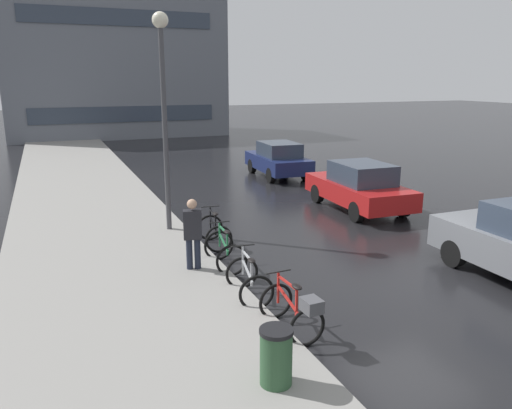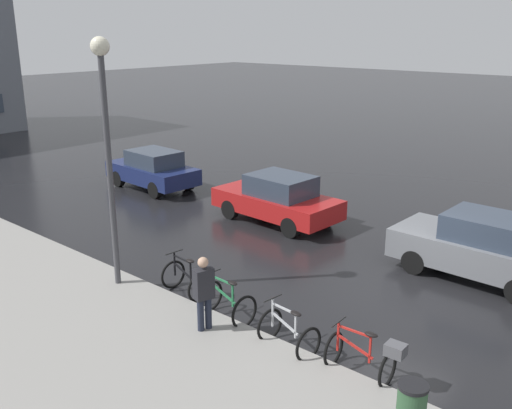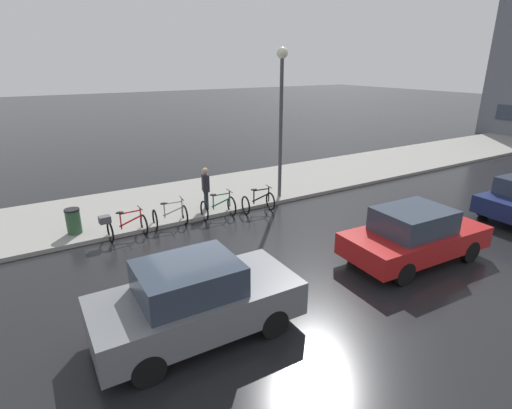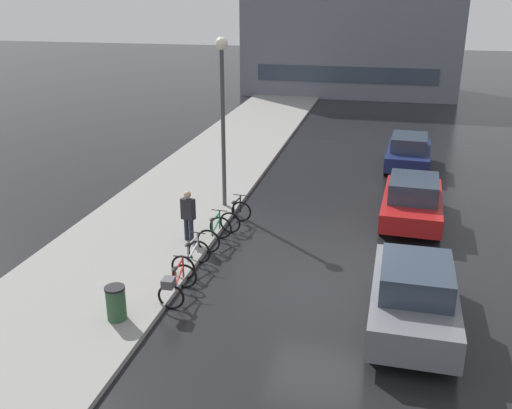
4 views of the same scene
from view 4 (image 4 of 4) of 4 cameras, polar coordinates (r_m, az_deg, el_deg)
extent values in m
plane|color=black|center=(14.93, 6.32, -9.03)|extent=(140.00, 140.00, 0.00)
cube|color=gray|center=(25.16, -4.47, 3.67)|extent=(4.80, 60.00, 0.14)
torus|color=black|center=(15.16, -7.16, -7.11)|extent=(0.69, 0.09, 0.68)
torus|color=black|center=(14.25, -8.49, -9.10)|extent=(0.69, 0.09, 0.68)
cube|color=red|center=(14.41, -8.09, -7.48)|extent=(0.04, 0.04, 0.55)
cube|color=red|center=(14.96, -7.31, -6.26)|extent=(0.04, 0.04, 0.58)
cube|color=red|center=(14.58, -7.74, -6.01)|extent=(0.07, 0.66, 0.04)
cube|color=red|center=(14.69, -7.71, -7.13)|extent=(0.07, 0.75, 0.27)
ellipsoid|color=black|center=(14.28, -8.15, -6.40)|extent=(0.15, 0.27, 0.07)
cylinder|color=black|center=(14.82, -7.36, -5.19)|extent=(0.50, 0.05, 0.03)
cube|color=#4C4C51|center=(13.94, -8.74, -7.74)|extent=(0.29, 0.35, 0.22)
torus|color=black|center=(16.43, -5.71, -4.72)|extent=(0.71, 0.13, 0.71)
torus|color=black|center=(15.59, -7.29, -6.26)|extent=(0.71, 0.13, 0.71)
cube|color=#ADAFB5|center=(15.75, -6.80, -4.93)|extent=(0.04, 0.04, 0.50)
cube|color=#ADAFB5|center=(16.24, -5.86, -3.86)|extent=(0.04, 0.04, 0.61)
cube|color=#ADAFB5|center=(15.89, -6.35, -3.61)|extent=(0.10, 0.63, 0.04)
cube|color=#ADAFB5|center=(16.00, -6.35, -4.67)|extent=(0.11, 0.71, 0.26)
ellipsoid|color=black|center=(15.63, -6.84, -4.00)|extent=(0.17, 0.27, 0.07)
cylinder|color=black|center=(16.11, -5.90, -2.81)|extent=(0.50, 0.08, 0.03)
torus|color=black|center=(17.97, -3.56, -2.32)|extent=(0.74, 0.10, 0.74)
torus|color=black|center=(17.04, -4.78, -3.67)|extent=(0.74, 0.10, 0.74)
cube|color=#237042|center=(17.24, -4.39, -2.41)|extent=(0.04, 0.04, 0.53)
cube|color=#237042|center=(17.79, -3.66, -1.54)|extent=(0.04, 0.04, 0.59)
cube|color=#237042|center=(17.42, -4.04, -1.24)|extent=(0.07, 0.65, 0.04)
cube|color=#237042|center=(17.51, -4.05, -2.21)|extent=(0.08, 0.74, 0.27)
ellipsoid|color=black|center=(17.12, -4.42, -1.50)|extent=(0.15, 0.27, 0.07)
cylinder|color=black|center=(17.67, -3.69, -0.59)|extent=(0.50, 0.06, 0.03)
torus|color=black|center=(19.29, -1.48, -0.69)|extent=(0.72, 0.13, 0.71)
torus|color=black|center=(18.38, -2.60, -1.81)|extent=(0.72, 0.13, 0.71)
cube|color=black|center=(18.57, -2.24, -0.66)|extent=(0.04, 0.04, 0.54)
cube|color=black|center=(19.12, -1.57, 0.05)|extent=(0.04, 0.04, 0.59)
cube|color=black|center=(18.76, -1.91, 0.40)|extent=(0.10, 0.63, 0.04)
cube|color=black|center=(18.84, -1.93, -0.51)|extent=(0.10, 0.72, 0.26)
ellipsoid|color=black|center=(18.47, -2.25, 0.22)|extent=(0.16, 0.27, 0.07)
cylinder|color=black|center=(19.01, -1.58, 0.94)|extent=(0.50, 0.08, 0.03)
cube|color=slate|center=(13.73, 15.45, -9.21)|extent=(1.96, 4.28, 0.75)
cube|color=#2D3847|center=(13.25, 15.74, -6.97)|extent=(1.58, 2.01, 0.63)
cylinder|color=black|center=(15.04, 12.05, -7.75)|extent=(0.23, 0.64, 0.64)
cylinder|color=black|center=(15.12, 18.50, -8.27)|extent=(0.23, 0.64, 0.64)
cylinder|color=black|center=(12.78, 11.46, -13.23)|extent=(0.23, 0.64, 0.64)
cylinder|color=black|center=(12.87, 19.18, -13.79)|extent=(0.23, 0.64, 0.64)
cube|color=#AD1919|center=(19.84, 15.33, 0.01)|extent=(2.10, 4.36, 0.62)
cube|color=#2D3847|center=(19.48, 15.49, 1.60)|extent=(1.65, 2.08, 0.66)
cylinder|color=black|center=(21.21, 13.07, 0.66)|extent=(0.25, 0.65, 0.64)
cylinder|color=black|center=(21.22, 17.62, 0.22)|extent=(0.25, 0.65, 0.64)
cylinder|color=black|center=(18.73, 12.55, -1.99)|extent=(0.25, 0.65, 0.64)
cylinder|color=black|center=(18.74, 17.71, -2.48)|extent=(0.25, 0.65, 0.64)
cube|color=navy|center=(25.85, 14.98, 4.78)|extent=(2.02, 4.03, 0.62)
cube|color=#2D3847|center=(25.55, 15.09, 6.02)|extent=(1.59, 2.07, 0.61)
cylinder|color=black|center=(27.14, 13.34, 4.98)|extent=(0.26, 0.65, 0.64)
cylinder|color=black|center=(27.11, 16.71, 4.65)|extent=(0.26, 0.65, 0.64)
cylinder|color=black|center=(24.79, 12.96, 3.55)|extent=(0.26, 0.65, 0.64)
cylinder|color=black|center=(24.76, 16.64, 3.19)|extent=(0.26, 0.65, 0.64)
cylinder|color=#1E2333|center=(17.67, -6.95, -2.66)|extent=(0.14, 0.14, 0.85)
cylinder|color=#1E2333|center=(17.57, -6.47, -2.78)|extent=(0.14, 0.14, 0.85)
cube|color=#232328|center=(17.34, -6.81, -0.45)|extent=(0.45, 0.34, 0.65)
sphere|color=tan|center=(17.18, -6.88, 1.00)|extent=(0.22, 0.22, 0.22)
cylinder|color=#424247|center=(19.75, -3.30, 7.18)|extent=(0.14, 0.14, 5.58)
sphere|color=#F2EACC|center=(19.29, -3.48, 15.76)|extent=(0.42, 0.42, 0.42)
cylinder|color=#2D5133|center=(13.85, -13.79, -9.90)|extent=(0.45, 0.45, 0.92)
cylinder|color=black|center=(13.61, -13.96, -8.12)|extent=(0.48, 0.48, 0.06)
cube|color=slate|center=(45.40, 9.61, 17.37)|extent=(15.58, 7.40, 10.12)
cube|color=#333D4C|center=(41.98, 8.98, 12.72)|extent=(12.78, 0.06, 1.10)
camera|label=1|loc=(10.24, -43.88, -2.68)|focal=35.00mm
camera|label=2|loc=(15.03, -47.42, 9.43)|focal=40.00mm
camera|label=3|loc=(12.16, 51.35, 3.86)|focal=28.00mm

